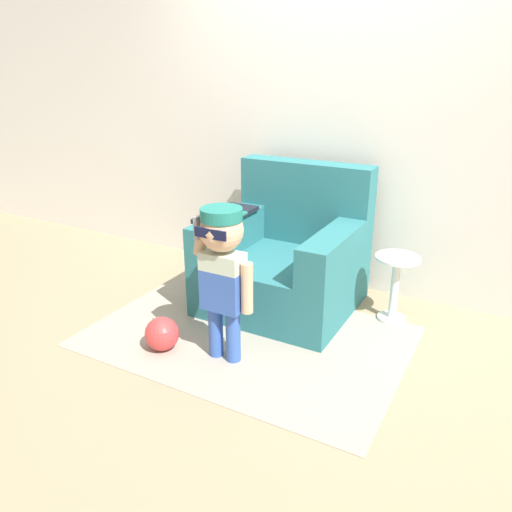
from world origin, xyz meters
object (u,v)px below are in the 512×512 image
Objects in this scene: toy_ball at (162,334)px; side_table at (395,282)px; armchair at (286,259)px; person_child at (223,262)px.

side_table is at bearing 43.02° from toy_ball.
side_table is (0.76, 0.11, -0.06)m from armchair.
person_child is 4.42× the size of toy_ball.
side_table is (0.75, 0.95, -0.34)m from person_child.
person_child reaches higher than toy_ball.
side_table is at bearing 8.00° from armchair.
armchair reaches higher than side_table.
armchair is at bearing 90.92° from person_child.
side_table reaches higher than toy_ball.
toy_ball is (-1.13, -1.06, -0.18)m from side_table.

